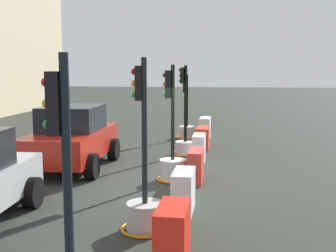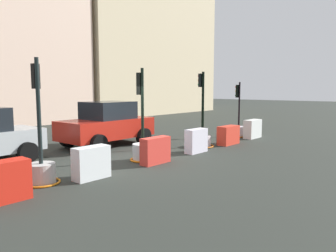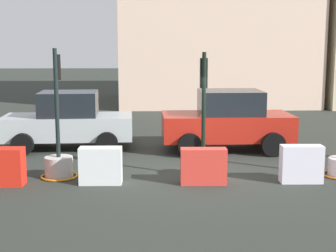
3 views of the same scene
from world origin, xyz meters
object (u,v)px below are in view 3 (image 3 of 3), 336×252
construction_barrier_1 (2,167)px  construction_barrier_4 (301,164)px  traffic_light_1 (59,158)px  traffic_light_2 (203,157)px  car_silver_hatchback (68,121)px  car_red_compact (227,121)px  construction_barrier_2 (101,166)px  construction_barrier_3 (204,166)px

construction_barrier_1 → construction_barrier_4: 7.10m
traffic_light_1 → traffic_light_2: 3.60m
car_silver_hatchback → car_red_compact: bearing=-4.5°
traffic_light_1 → construction_barrier_4: (5.90, -0.68, -0.04)m
construction_barrier_2 → construction_barrier_4: 4.80m
construction_barrier_3 → car_red_compact: (1.16, 3.85, 0.50)m
traffic_light_2 → construction_barrier_4: (2.30, -0.59, -0.05)m
traffic_light_2 → construction_barrier_4: bearing=-14.4°
traffic_light_2 → car_red_compact: (1.10, 3.21, 0.43)m
traffic_light_1 → car_red_compact: size_ratio=0.79×
traffic_light_2 → construction_barrier_4: traffic_light_2 is taller
traffic_light_2 → car_red_compact: traffic_light_2 is taller
construction_barrier_1 → traffic_light_2: bearing=6.8°
construction_barrier_1 → car_red_compact: 7.03m
traffic_light_1 → construction_barrier_2: traffic_light_1 is taller
construction_barrier_1 → construction_barrier_2: (2.30, 0.05, -0.00)m
traffic_light_2 → construction_barrier_1: traffic_light_2 is taller
construction_barrier_3 → traffic_light_2: bearing=85.0°
traffic_light_1 → traffic_light_2: size_ratio=1.03×
traffic_light_2 → construction_barrier_2: bearing=-168.0°
traffic_light_2 → construction_barrier_3: 0.65m
traffic_light_1 → construction_barrier_2: size_ratio=3.17×
construction_barrier_4 → traffic_light_1: bearing=173.4°
traffic_light_1 → construction_barrier_3: 3.62m
construction_barrier_3 → car_silver_hatchback: bearing=132.3°
construction_barrier_4 → car_red_compact: size_ratio=0.25×
construction_barrier_2 → construction_barrier_4: construction_barrier_4 is taller
traffic_light_2 → construction_barrier_1: (-4.80, -0.58, -0.05)m
construction_barrier_1 → construction_barrier_4: bearing=-0.1°
traffic_light_2 → construction_barrier_3: size_ratio=2.84×
construction_barrier_3 → car_red_compact: bearing=73.3°
construction_barrier_2 → construction_barrier_3: 2.44m
construction_barrier_3 → construction_barrier_4: bearing=1.2°
traffic_light_1 → construction_barrier_2: bearing=-29.5°
traffic_light_1 → construction_barrier_3: (3.54, -0.73, -0.06)m
traffic_light_1 → construction_barrier_1: bearing=-150.9°
construction_barrier_1 → construction_barrier_3: (4.74, -0.06, -0.01)m
traffic_light_2 → construction_barrier_3: (-0.06, -0.64, -0.07)m
traffic_light_2 → construction_barrier_2: (-2.50, -0.53, -0.06)m
car_red_compact → car_silver_hatchback: size_ratio=0.98×
traffic_light_1 → car_red_compact: 5.65m
traffic_light_1 → traffic_light_2: traffic_light_1 is taller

